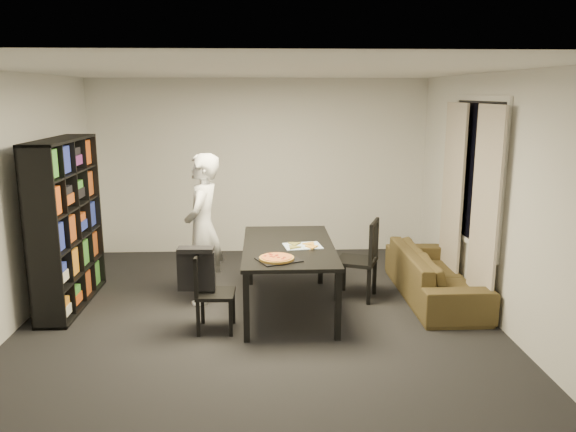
{
  "coord_description": "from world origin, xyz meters",
  "views": [
    {
      "loc": [
        0.05,
        -5.63,
        2.39
      ],
      "look_at": [
        0.33,
        0.45,
        1.05
      ],
      "focal_mm": 35.0,
      "sensor_mm": 36.0,
      "label": 1
    }
  ],
  "objects_px": {
    "chair_left": "(208,287)",
    "baking_tray": "(279,260)",
    "chair_right": "(364,254)",
    "sofa": "(435,274)",
    "pepperoni_pizza": "(277,258)",
    "bookshelf": "(66,224)",
    "person": "(203,229)",
    "dining_table": "(288,251)"
  },
  "relations": [
    {
      "from": "chair_left",
      "to": "baking_tray",
      "type": "relative_size",
      "value": 2.04
    },
    {
      "from": "chair_right",
      "to": "sofa",
      "type": "height_order",
      "value": "chair_right"
    },
    {
      "from": "chair_left",
      "to": "pepperoni_pizza",
      "type": "relative_size",
      "value": 2.33
    },
    {
      "from": "chair_right",
      "to": "pepperoni_pizza",
      "type": "height_order",
      "value": "chair_right"
    },
    {
      "from": "chair_left",
      "to": "baking_tray",
      "type": "distance_m",
      "value": 0.78
    },
    {
      "from": "bookshelf",
      "to": "person",
      "type": "xyz_separation_m",
      "value": [
        1.52,
        0.04,
        -0.09
      ]
    },
    {
      "from": "person",
      "to": "chair_left",
      "type": "bearing_deg",
      "value": 16.9
    },
    {
      "from": "bookshelf",
      "to": "sofa",
      "type": "bearing_deg",
      "value": 0.4
    },
    {
      "from": "chair_left",
      "to": "person",
      "type": "height_order",
      "value": "person"
    },
    {
      "from": "chair_right",
      "to": "baking_tray",
      "type": "relative_size",
      "value": 2.37
    },
    {
      "from": "chair_left",
      "to": "chair_right",
      "type": "xyz_separation_m",
      "value": [
        1.75,
        0.83,
        0.08
      ]
    },
    {
      "from": "dining_table",
      "to": "sofa",
      "type": "distance_m",
      "value": 1.82
    },
    {
      "from": "pepperoni_pizza",
      "to": "baking_tray",
      "type": "bearing_deg",
      "value": 22.97
    },
    {
      "from": "chair_left",
      "to": "sofa",
      "type": "relative_size",
      "value": 0.42
    },
    {
      "from": "chair_right",
      "to": "sofa",
      "type": "distance_m",
      "value": 0.89
    },
    {
      "from": "person",
      "to": "pepperoni_pizza",
      "type": "bearing_deg",
      "value": 51.44
    },
    {
      "from": "dining_table",
      "to": "chair_right",
      "type": "distance_m",
      "value": 0.96
    },
    {
      "from": "bookshelf",
      "to": "person",
      "type": "distance_m",
      "value": 1.52
    },
    {
      "from": "bookshelf",
      "to": "chair_right",
      "type": "bearing_deg",
      "value": 0.56
    },
    {
      "from": "baking_tray",
      "to": "pepperoni_pizza",
      "type": "xyz_separation_m",
      "value": [
        -0.02,
        -0.01,
        0.02
      ]
    },
    {
      "from": "dining_table",
      "to": "sofa",
      "type": "xyz_separation_m",
      "value": [
        1.75,
        0.28,
        -0.39
      ]
    },
    {
      "from": "chair_left",
      "to": "pepperoni_pizza",
      "type": "xyz_separation_m",
      "value": [
        0.7,
        -0.05,
        0.31
      ]
    },
    {
      "from": "chair_right",
      "to": "person",
      "type": "relative_size",
      "value": 0.55
    },
    {
      "from": "dining_table",
      "to": "chair_left",
      "type": "relative_size",
      "value": 2.19
    },
    {
      "from": "chair_right",
      "to": "person",
      "type": "height_order",
      "value": "person"
    },
    {
      "from": "dining_table",
      "to": "baking_tray",
      "type": "distance_m",
      "value": 0.6
    },
    {
      "from": "sofa",
      "to": "dining_table",
      "type": "bearing_deg",
      "value": 99.22
    },
    {
      "from": "dining_table",
      "to": "baking_tray",
      "type": "height_order",
      "value": "baking_tray"
    },
    {
      "from": "bookshelf",
      "to": "person",
      "type": "relative_size",
      "value": 1.1
    },
    {
      "from": "chair_left",
      "to": "sofa",
      "type": "height_order",
      "value": "chair_left"
    },
    {
      "from": "dining_table",
      "to": "sofa",
      "type": "height_order",
      "value": "dining_table"
    },
    {
      "from": "dining_table",
      "to": "bookshelf",
      "type": "bearing_deg",
      "value": 174.14
    },
    {
      "from": "chair_left",
      "to": "sofa",
      "type": "distance_m",
      "value": 2.73
    },
    {
      "from": "bookshelf",
      "to": "sofa",
      "type": "distance_m",
      "value": 4.29
    },
    {
      "from": "chair_right",
      "to": "pepperoni_pizza",
      "type": "relative_size",
      "value": 2.71
    },
    {
      "from": "dining_table",
      "to": "chair_left",
      "type": "xyz_separation_m",
      "value": [
        -0.84,
        -0.54,
        -0.21
      ]
    },
    {
      "from": "sofa",
      "to": "pepperoni_pizza",
      "type": "bearing_deg",
      "value": 114.7
    },
    {
      "from": "pepperoni_pizza",
      "to": "sofa",
      "type": "height_order",
      "value": "pepperoni_pizza"
    },
    {
      "from": "dining_table",
      "to": "pepperoni_pizza",
      "type": "height_order",
      "value": "pepperoni_pizza"
    },
    {
      "from": "dining_table",
      "to": "chair_right",
      "type": "relative_size",
      "value": 1.88
    },
    {
      "from": "bookshelf",
      "to": "chair_right",
      "type": "relative_size",
      "value": 2.0
    },
    {
      "from": "dining_table",
      "to": "person",
      "type": "bearing_deg",
      "value": 162.85
    }
  ]
}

